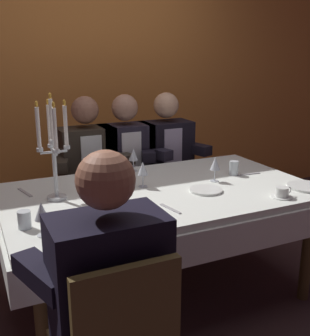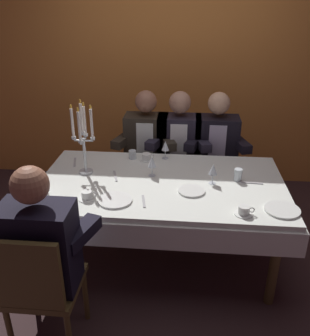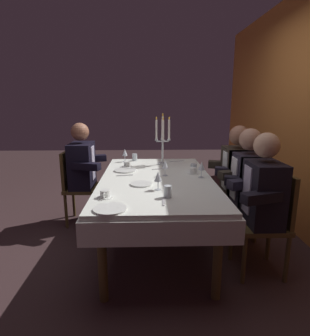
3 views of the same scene
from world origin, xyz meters
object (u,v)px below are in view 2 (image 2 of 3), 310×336
object	(u,v)px
water_tumbler_2	(238,175)
coffee_cup_1	(87,196)
seated_diner_2	(179,142)
water_tumbler_0	(132,155)
seated_diner_0	(39,247)
dinner_plate_2	(282,210)
candelabra	(83,139)
seated_diner_3	(216,143)
wine_glass_0	(213,169)
seated_diner_1	(146,141)
dining_table	(161,195)
wine_glass_2	(44,186)
dinner_plate_0	(191,191)
dinner_plate_1	(115,200)
wine_glass_3	(165,146)
wine_glass_1	(152,162)
coffee_cup_2	(146,157)
coffee_cup_0	(244,211)
water_tumbler_1	(43,186)

from	to	relation	value
water_tumbler_2	coffee_cup_1	world-z (taller)	water_tumbler_2
seated_diner_2	coffee_cup_1	bearing A→B (deg)	-116.68
water_tumbler_0	seated_diner_0	bearing A→B (deg)	-105.06
seated_diner_2	seated_diner_0	bearing A→B (deg)	-112.81
dinner_plate_2	water_tumbler_2	distance (m)	0.50
candelabra	seated_diner_3	world-z (taller)	candelabra
water_tumbler_0	seated_diner_2	world-z (taller)	seated_diner_2
wine_glass_0	dinner_plate_2	bearing A→B (deg)	-38.80
seated_diner_1	dining_table	bearing A→B (deg)	-76.27
wine_glass_2	seated_diner_0	world-z (taller)	seated_diner_0
seated_diner_3	coffee_cup_1	bearing A→B (deg)	-128.81
water_tumbler_0	candelabra	bearing A→B (deg)	-135.83
coffee_cup_1	seated_diner_1	size ratio (longest dim) A/B	0.11
dinner_plate_0	seated_diner_0	bearing A→B (deg)	-139.78
dining_table	water_tumbler_0	xyz separation A→B (m)	(-0.29, 0.42, 0.16)
coffee_cup_1	seated_diner_3	xyz separation A→B (m)	(0.97, 1.21, -0.03)
dinner_plate_1	wine_glass_3	size ratio (longest dim) A/B	1.48
wine_glass_0	wine_glass_1	xyz separation A→B (m)	(-0.47, 0.09, 0.00)
wine_glass_1	wine_glass_3	bearing A→B (deg)	77.64
coffee_cup_2	seated_diner_0	size ratio (longest dim) A/B	0.11
coffee_cup_0	coffee_cup_2	xyz separation A→B (m)	(-0.74, 0.82, 0.00)
wine_glass_1	wine_glass_3	world-z (taller)	same
dining_table	coffee_cup_0	xyz separation A→B (m)	(0.58, -0.43, 0.15)
water_tumbler_0	seated_diner_2	xyz separation A→B (m)	(0.39, 0.47, -0.04)
wine_glass_3	coffee_cup_0	xyz separation A→B (m)	(0.58, -0.88, -0.09)
seated_diner_1	seated_diner_2	distance (m)	0.32
wine_glass_0	wine_glass_2	distance (m)	1.23
wine_glass_3	water_tumbler_1	size ratio (longest dim) A/B	1.86
dinner_plate_1	water_tumbler_0	xyz separation A→B (m)	(0.01, 0.75, 0.03)
coffee_cup_0	seated_diner_2	world-z (taller)	seated_diner_2
coffee_cup_0	coffee_cup_2	size ratio (longest dim) A/B	1.00
water_tumbler_1	coffee_cup_0	world-z (taller)	water_tumbler_1
wine_glass_1	water_tumbler_0	bearing A→B (deg)	122.18
dining_table	coffee_cup_2	world-z (taller)	coffee_cup_2
seated_diner_1	seated_diner_3	distance (m)	0.69
coffee_cup_2	seated_diner_3	bearing A→B (deg)	37.80
candelabra	seated_diner_2	world-z (taller)	candelabra
water_tumbler_1	wine_glass_3	bearing A→B (deg)	39.61
seated_diner_1	seated_diner_2	size ratio (longest dim) A/B	1.00
water_tumbler_0	seated_diner_2	size ratio (longest dim) A/B	0.06
seated_diner_0	water_tumbler_2	bearing A→B (deg)	37.82
wine_glass_0	dining_table	bearing A→B (deg)	-179.40
seated_diner_2	water_tumbler_2	bearing A→B (deg)	-59.34
candelabra	seated_diner_0	distance (m)	1.02
wine_glass_2	dinner_plate_2	bearing A→B (deg)	0.47
seated_diner_3	coffee_cup_0	bearing A→B (deg)	-85.34
dining_table	water_tumbler_2	bearing A→B (deg)	6.62
water_tumbler_0	seated_diner_1	bearing A→B (deg)	81.36
dining_table	seated_diner_2	world-z (taller)	seated_diner_2
wine_glass_2	wine_glass_3	distance (m)	1.13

